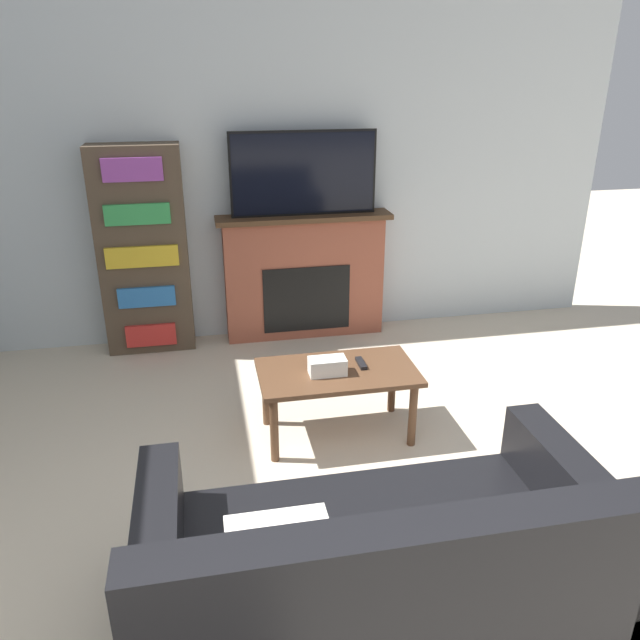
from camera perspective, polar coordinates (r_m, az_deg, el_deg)
wall_back at (r=5.09m, az=-4.20°, el=13.31°), size 5.62×0.06×2.70m
fireplace at (r=5.18m, az=-1.45°, el=4.08°), size 1.41×0.28×1.04m
tv at (r=4.96m, az=-1.50°, el=13.24°), size 1.15×0.03×0.65m
couch at (r=2.63m, az=5.63°, el=-22.88°), size 1.81×1.00×0.89m
coffee_table at (r=3.79m, az=1.61°, el=-5.44°), size 0.95×0.53×0.45m
tissue_box at (r=3.70m, az=0.68°, el=-4.24°), size 0.22×0.12×0.10m
remote_control at (r=3.83m, az=3.78°, el=-3.96°), size 0.04×0.15×0.02m
bookshelf at (r=5.02m, az=-15.85°, el=6.04°), size 0.67×0.29×1.61m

